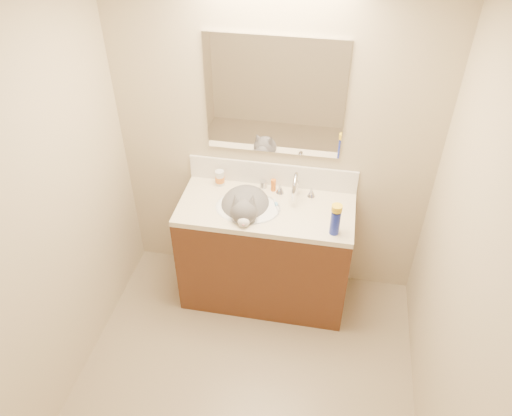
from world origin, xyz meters
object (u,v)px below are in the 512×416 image
at_px(basin, 248,215).
at_px(amber_bottle, 273,185).
at_px(spray_can, 335,223).
at_px(vanity_cabinet, 265,255).
at_px(cat, 245,208).
at_px(pill_bottle, 220,178).
at_px(faucet, 295,188).
at_px(silver_jar, 263,185).

distance_m(basin, amber_bottle, 0.29).
bearing_deg(spray_can, vanity_cabinet, 158.53).
bearing_deg(cat, pill_bottle, 127.70).
relative_size(faucet, cat, 0.56).
distance_m(cat, amber_bottle, 0.27).
bearing_deg(pill_bottle, faucet, -6.20).
bearing_deg(vanity_cabinet, silver_jar, 104.56).
height_order(vanity_cabinet, faucet, faucet).
xyz_separation_m(vanity_cabinet, basin, (-0.12, -0.03, 0.38)).
relative_size(basin, spray_can, 2.68).
relative_size(faucet, pill_bottle, 2.45).
height_order(pill_bottle, silver_jar, pill_bottle).
xyz_separation_m(faucet, amber_bottle, (-0.16, 0.06, -0.04)).
relative_size(cat, amber_bottle, 5.55).
bearing_deg(silver_jar, spray_can, -37.23).
distance_m(pill_bottle, spray_can, 0.92).
bearing_deg(silver_jar, pill_bottle, -176.70).
relative_size(silver_jar, amber_bottle, 0.59).
bearing_deg(vanity_cabinet, spray_can, -21.47).
bearing_deg(cat, faucet, 16.80).
xyz_separation_m(cat, spray_can, (0.61, -0.17, 0.10)).
bearing_deg(spray_can, faucet, 132.04).
bearing_deg(silver_jar, faucet, -18.23).
relative_size(basin, pill_bottle, 3.94).
relative_size(basin, silver_jar, 8.43).
bearing_deg(amber_bottle, basin, -121.71).
height_order(cat, pill_bottle, cat).
height_order(faucet, silver_jar, faucet).
height_order(cat, amber_bottle, cat).
xyz_separation_m(faucet, pill_bottle, (-0.55, 0.06, -0.03)).
bearing_deg(amber_bottle, vanity_cabinet, -95.64).
bearing_deg(faucet, pill_bottle, 173.80).
bearing_deg(basin, faucet, 29.12).
bearing_deg(faucet, vanity_cabinet, -142.71).
xyz_separation_m(vanity_cabinet, silver_jar, (-0.06, 0.21, 0.48)).
height_order(cat, silver_jar, cat).
xyz_separation_m(vanity_cabinet, cat, (-0.14, -0.02, 0.44)).
relative_size(vanity_cabinet, pill_bottle, 10.50).
distance_m(basin, spray_can, 0.63).
bearing_deg(faucet, silver_jar, 161.77).
distance_m(vanity_cabinet, cat, 0.46).
height_order(vanity_cabinet, cat, cat).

